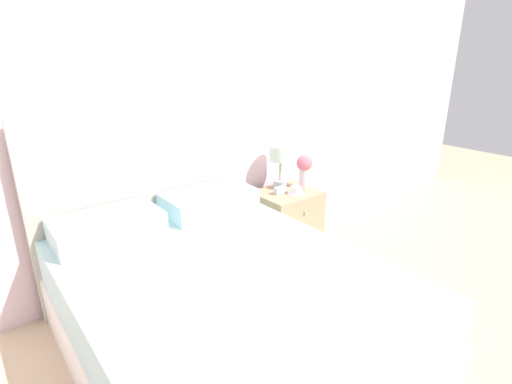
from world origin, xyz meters
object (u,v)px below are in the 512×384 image
(teacup, at_px, (296,191))
(nightstand, at_px, (286,222))
(flower_vase, at_px, (304,168))
(table_lamp, at_px, (281,158))
(alarm_clock, at_px, (280,190))
(bed, at_px, (216,302))

(teacup, bearing_deg, nightstand, 103.64)
(flower_vase, xyz_separation_m, teacup, (-0.17, -0.08, -0.14))
(table_lamp, relative_size, alarm_clock, 4.13)
(table_lamp, bearing_deg, nightstand, -94.94)
(nightstand, xyz_separation_m, flower_vase, (0.19, 0.00, 0.43))
(nightstand, height_order, alarm_clock, alarm_clock)
(table_lamp, xyz_separation_m, alarm_clock, (-0.09, -0.10, -0.23))
(teacup, xyz_separation_m, alarm_clock, (-0.10, 0.08, 0.00))
(flower_vase, xyz_separation_m, alarm_clock, (-0.27, -0.01, -0.14))
(table_lamp, height_order, flower_vase, table_lamp)
(table_lamp, bearing_deg, bed, -145.90)
(bed, distance_m, table_lamp, 1.41)
(bed, xyz_separation_m, teacup, (1.11, 0.57, 0.25))
(table_lamp, bearing_deg, alarm_clock, -132.12)
(nightstand, relative_size, flower_vase, 1.96)
(bed, distance_m, nightstand, 1.27)
(bed, xyz_separation_m, flower_vase, (1.28, 0.65, 0.39))
(nightstand, relative_size, teacup, 3.99)
(nightstand, relative_size, alarm_clock, 6.03)
(bed, distance_m, teacup, 1.27)
(alarm_clock, bearing_deg, teacup, -37.95)
(flower_vase, height_order, teacup, flower_vase)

